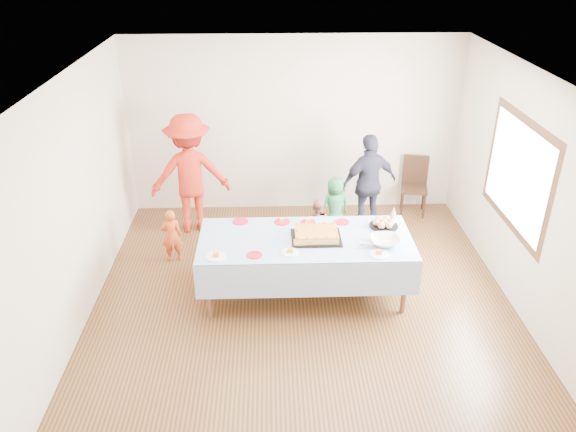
% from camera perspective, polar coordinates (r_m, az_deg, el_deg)
% --- Properties ---
extents(ground, '(5.00, 5.00, 0.00)m').
position_cam_1_polar(ground, '(6.95, 1.44, -8.11)').
color(ground, '#422B13').
rests_on(ground, ground).
extents(room_walls, '(5.04, 5.04, 2.72)m').
position_cam_1_polar(room_walls, '(6.11, 2.14, 5.61)').
color(room_walls, beige).
rests_on(room_walls, ground).
extents(party_table, '(2.50, 1.10, 0.78)m').
position_cam_1_polar(party_table, '(6.61, 1.79, -2.69)').
color(party_table, brown).
rests_on(party_table, ground).
extents(birthday_cake, '(0.58, 0.45, 0.10)m').
position_cam_1_polar(birthday_cake, '(6.56, 2.88, -1.92)').
color(birthday_cake, black).
rests_on(birthday_cake, party_table).
extents(rolls_tray, '(0.35, 0.35, 0.10)m').
position_cam_1_polar(rolls_tray, '(6.91, 9.71, -0.75)').
color(rolls_tray, black).
rests_on(rolls_tray, party_table).
extents(punch_bowl, '(0.34, 0.34, 0.08)m').
position_cam_1_polar(punch_bowl, '(6.53, 9.83, -2.53)').
color(punch_bowl, silver).
rests_on(punch_bowl, party_table).
extents(party_hat, '(0.10, 0.10, 0.17)m').
position_cam_1_polar(party_hat, '(7.10, 10.66, 0.34)').
color(party_hat, silver).
rests_on(party_hat, party_table).
extents(fork_pile, '(0.24, 0.18, 0.07)m').
position_cam_1_polar(fork_pile, '(6.47, 8.13, -2.79)').
color(fork_pile, white).
rests_on(fork_pile, party_table).
extents(plate_red_far_a, '(0.20, 0.20, 0.01)m').
position_cam_1_polar(plate_red_far_a, '(6.96, -4.85, -0.55)').
color(plate_red_far_a, red).
rests_on(plate_red_far_a, party_table).
extents(plate_red_far_b, '(0.20, 0.20, 0.01)m').
position_cam_1_polar(plate_red_far_b, '(6.93, -0.60, -0.60)').
color(plate_red_far_b, red).
rests_on(plate_red_far_b, party_table).
extents(plate_red_far_c, '(0.18, 0.18, 0.01)m').
position_cam_1_polar(plate_red_far_c, '(6.92, 2.06, -0.65)').
color(plate_red_far_c, red).
rests_on(plate_red_far_c, party_table).
extents(plate_red_far_d, '(0.18, 0.18, 0.01)m').
position_cam_1_polar(plate_red_far_d, '(6.95, 5.49, -0.61)').
color(plate_red_far_d, red).
rests_on(plate_red_far_d, party_table).
extents(plate_red_near, '(0.17, 0.17, 0.01)m').
position_cam_1_polar(plate_red_near, '(6.25, -3.43, -3.97)').
color(plate_red_near, red).
rests_on(plate_red_near, party_table).
extents(plate_white_left, '(0.22, 0.22, 0.01)m').
position_cam_1_polar(plate_white_left, '(6.26, -7.31, -4.10)').
color(plate_white_left, white).
rests_on(plate_white_left, party_table).
extents(plate_white_mid, '(0.20, 0.20, 0.01)m').
position_cam_1_polar(plate_white_mid, '(6.29, 0.21, -3.72)').
color(plate_white_mid, white).
rests_on(plate_white_mid, party_table).
extents(plate_white_right, '(0.21, 0.21, 0.01)m').
position_cam_1_polar(plate_white_right, '(6.34, 9.19, -3.84)').
color(plate_white_right, white).
rests_on(plate_white_right, party_table).
extents(dining_chair, '(0.46, 0.46, 0.90)m').
position_cam_1_polar(dining_chair, '(8.96, 12.73, 3.43)').
color(dining_chair, black).
rests_on(dining_chair, ground).
extents(toddler_left, '(0.30, 0.23, 0.75)m').
position_cam_1_polar(toddler_left, '(7.62, -11.73, -1.96)').
color(toddler_left, '#DE481B').
rests_on(toddler_left, ground).
extents(toddler_mid, '(0.51, 0.42, 0.89)m').
position_cam_1_polar(toddler_mid, '(8.10, 4.78, 0.96)').
color(toddler_mid, '#246C3E').
rests_on(toddler_mid, ground).
extents(toddler_right, '(0.45, 0.39, 0.79)m').
position_cam_1_polar(toddler_right, '(7.68, 2.95, -0.99)').
color(toddler_right, '#B16253').
rests_on(toddler_right, ground).
extents(adult_left, '(1.23, 0.83, 1.76)m').
position_cam_1_polar(adult_left, '(8.18, -9.94, 4.25)').
color(adult_left, red).
rests_on(adult_left, ground).
extents(adult_right, '(0.94, 0.63, 1.48)m').
position_cam_1_polar(adult_right, '(8.18, 8.21, 3.29)').
color(adult_right, '#2B2B3C').
rests_on(adult_right, ground).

